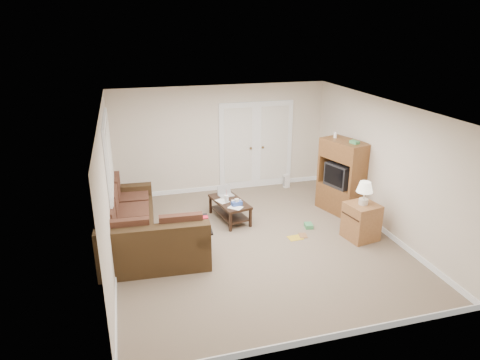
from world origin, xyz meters
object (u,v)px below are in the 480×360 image
object	(u,v)px
tv_armoire	(342,176)
side_cabinet	(362,218)
coffee_table	(230,209)
sectional_sofa	(139,230)

from	to	relation	value
tv_armoire	side_cabinet	xyz separation A→B (m)	(-0.22, -1.23, -0.38)
coffee_table	side_cabinet	xyz separation A→B (m)	(2.16, -1.44, 0.18)
side_cabinet	tv_armoire	bearing A→B (deg)	69.51
tv_armoire	coffee_table	bearing A→B (deg)	157.50
sectional_sofa	tv_armoire	distance (m)	4.27
sectional_sofa	side_cabinet	bearing A→B (deg)	-7.18
sectional_sofa	coffee_table	bearing A→B (deg)	24.00
sectional_sofa	tv_armoire	size ratio (longest dim) A/B	1.69
sectional_sofa	tv_armoire	world-z (taller)	tv_armoire
sectional_sofa	coffee_table	xyz separation A→B (m)	(1.83, 0.69, -0.10)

